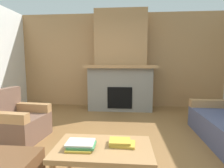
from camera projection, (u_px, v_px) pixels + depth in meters
ground at (114, 156)px, 2.46m from camera, size 9.00×9.00×0.00m
wall_back_wood_panel at (121, 61)px, 5.27m from camera, size 6.00×0.12×2.70m
fireplace at (120, 67)px, 4.92m from camera, size 1.90×0.82×2.70m
armchair at (17, 122)px, 2.99m from camera, size 0.84×0.84×0.85m
coffee_table at (103, 151)px, 1.84m from camera, size 1.00×0.60×0.43m
book_stack_near_edge at (81, 145)px, 1.79m from camera, size 0.30×0.23×0.06m
book_stack_center at (121, 143)px, 1.86m from camera, size 0.28×0.20×0.05m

